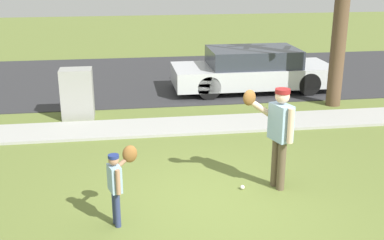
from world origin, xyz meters
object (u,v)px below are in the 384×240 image
person_child (119,177)px  utility_cabinet (77,94)px  baseball (242,187)px  parked_sedan_silver (252,70)px  person_adult (278,127)px  street_tree_near (342,6)px

person_child → utility_cabinet: 5.23m
person_child → baseball: size_ratio=15.19×
parked_sedan_silver → person_adult: bearing=78.3°
baseball → parked_sedan_silver: size_ratio=0.02×
baseball → utility_cabinet: (-2.99, 4.35, 0.57)m
utility_cabinet → street_tree_near: (6.56, 0.12, 1.97)m
baseball → street_tree_near: 6.25m
street_tree_near → parked_sedan_silver: street_tree_near is taller
utility_cabinet → parked_sedan_silver: (4.83, 1.89, 0.02)m
utility_cabinet → parked_sedan_silver: size_ratio=0.26×
person_child → parked_sedan_silver: parked_sedan_silver is taller
person_adult → parked_sedan_silver: size_ratio=0.37×
utility_cabinet → person_adult: bearing=-50.8°
street_tree_near → parked_sedan_silver: 3.15m
street_tree_near → parked_sedan_silver: size_ratio=1.05×
person_child → person_adult: bearing=-0.4°
parked_sedan_silver → street_tree_near: bearing=134.3°
person_child → parked_sedan_silver: 8.01m
baseball → street_tree_near: bearing=51.3°
baseball → street_tree_near: (3.58, 4.46, 2.53)m
utility_cabinet → street_tree_near: size_ratio=0.25×
street_tree_near → person_adult: bearing=-124.1°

